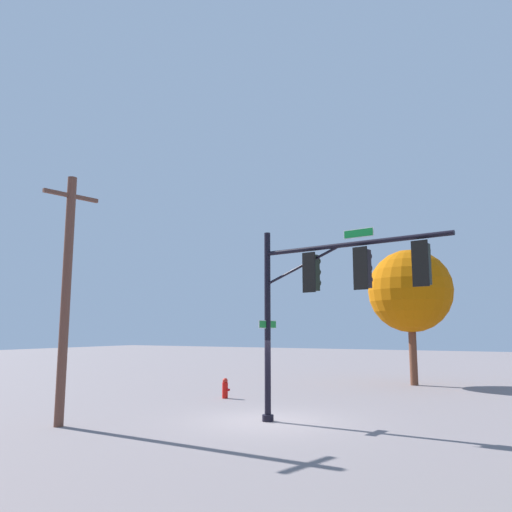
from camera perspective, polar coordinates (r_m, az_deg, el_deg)
name	(u,v)px	position (r m, az deg, el deg)	size (l,w,h in m)	color
ground_plane	(268,421)	(16.43, 1.37, -18.38)	(120.00, 120.00, 0.00)	slate
signal_pole_assembly	(333,284)	(14.98, 8.83, -3.22)	(6.07, 1.51, 6.01)	black
utility_pole	(66,293)	(16.42, -20.91, -3.99)	(0.57, 1.77, 7.63)	brown
fire_hydrant	(225,388)	(21.67, -3.55, -14.86)	(0.33, 0.24, 0.83)	red
tree_near	(410,291)	(27.84, 17.23, -3.86)	(4.40, 4.40, 7.11)	brown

